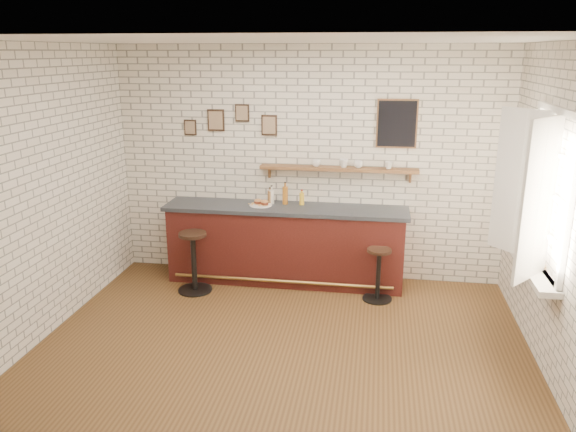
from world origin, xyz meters
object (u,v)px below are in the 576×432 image
(bar_stool_left, at_px, (194,260))
(shelf_cup_c, at_px, (358,164))
(shelf_cup_a, at_px, (316,163))
(book_lower, at_px, (530,264))
(ciabatta_sandwich, at_px, (261,202))
(book_upper, at_px, (530,261))
(shelf_cup_d, at_px, (389,165))
(bitters_bottle_brown, at_px, (270,197))
(condiment_bottle_yellow, at_px, (302,198))
(bar_stool_right, at_px, (378,273))
(bitters_bottle_amber, at_px, (285,195))
(sandwich_plate, at_px, (261,205))
(bitters_bottle_white, at_px, (272,196))
(shelf_cup_b, at_px, (344,163))
(bar_counter, at_px, (285,244))

(bar_stool_left, height_order, shelf_cup_c, shelf_cup_c)
(shelf_cup_a, xyz_separation_m, book_lower, (2.26, -1.63, -0.60))
(book_lower, bearing_deg, bar_stool_left, 174.35)
(ciabatta_sandwich, bearing_deg, book_upper, -25.51)
(book_upper, bearing_deg, shelf_cup_d, 150.01)
(bitters_bottle_brown, height_order, condiment_bottle_yellow, bitters_bottle_brown)
(condiment_bottle_yellow, distance_m, book_lower, 2.89)
(shelf_cup_d, bearing_deg, bar_stool_right, -131.10)
(book_lower, bearing_deg, condiment_bottle_yellow, 155.75)
(bar_stool_right, relative_size, book_upper, 3.23)
(ciabatta_sandwich, xyz_separation_m, shelf_cup_c, (1.21, 0.20, 0.49))
(bitters_bottle_amber, bearing_deg, sandwich_plate, -157.03)
(bitters_bottle_white, xyz_separation_m, book_lower, (2.83, -1.55, -0.17))
(shelf_cup_a, xyz_separation_m, shelf_cup_b, (0.35, 0.00, 0.01))
(bitters_bottle_white, distance_m, shelf_cup_a, 0.72)
(sandwich_plate, bearing_deg, bar_counter, 0.02)
(condiment_bottle_yellow, height_order, shelf_cup_b, shelf_cup_b)
(condiment_bottle_yellow, bearing_deg, book_upper, -32.12)
(bitters_bottle_amber, distance_m, shelf_cup_d, 1.36)
(book_upper, bearing_deg, shelf_cup_c, 157.00)
(bitters_bottle_brown, distance_m, condiment_bottle_yellow, 0.41)
(sandwich_plate, xyz_separation_m, bitters_bottle_amber, (0.30, 0.13, 0.11))
(ciabatta_sandwich, relative_size, shelf_cup_b, 1.92)
(condiment_bottle_yellow, bearing_deg, bar_stool_right, -27.87)
(shelf_cup_c, bearing_deg, bitters_bottle_amber, 97.38)
(book_lower, bearing_deg, shelf_cup_d, 138.05)
(sandwich_plate, relative_size, shelf_cup_a, 2.49)
(ciabatta_sandwich, bearing_deg, bitters_bottle_brown, 54.41)
(ciabatta_sandwich, xyz_separation_m, bar_stool_left, (-0.76, -0.51, -0.64))
(bitters_bottle_amber, height_order, condiment_bottle_yellow, bitters_bottle_amber)
(bar_counter, xyz_separation_m, ciabatta_sandwich, (-0.31, -0.00, 0.55))
(sandwich_plate, xyz_separation_m, shelf_cup_d, (1.59, 0.20, 0.53))
(sandwich_plate, height_order, shelf_cup_d, shelf_cup_d)
(bitters_bottle_white, bearing_deg, book_upper, -28.38)
(ciabatta_sandwich, xyz_separation_m, bitters_bottle_amber, (0.29, 0.13, 0.07))
(shelf_cup_a, height_order, shelf_cup_d, shelf_cup_d)
(sandwich_plate, bearing_deg, ciabatta_sandwich, -0.00)
(sandwich_plate, bearing_deg, bar_stool_left, -145.95)
(bar_counter, xyz_separation_m, shelf_cup_b, (0.71, 0.20, 1.05))
(bitters_bottle_amber, xyz_separation_m, bar_stool_right, (1.22, -0.53, -0.78))
(bitters_bottle_white, xyz_separation_m, bitters_bottle_amber, (0.18, 0.00, 0.02))
(shelf_cup_d, distance_m, book_upper, 2.18)
(bitters_bottle_white, bearing_deg, bitters_bottle_amber, 0.00)
(bitters_bottle_white, distance_m, shelf_cup_b, 1.02)
(ciabatta_sandwich, xyz_separation_m, bitters_bottle_brown, (0.09, 0.13, 0.04))
(bitters_bottle_amber, xyz_separation_m, book_lower, (2.65, -1.55, -0.19))
(bar_counter, bearing_deg, bar_stool_right, -18.74)
(bitters_bottle_brown, relative_size, shelf_cup_c, 1.85)
(bitters_bottle_brown, height_order, bitters_bottle_amber, bitters_bottle_amber)
(bitters_bottle_brown, xyz_separation_m, book_upper, (2.85, -1.53, -0.14))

